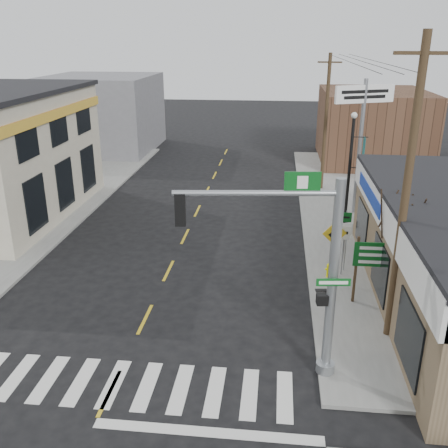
# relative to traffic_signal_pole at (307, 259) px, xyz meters

# --- Properties ---
(ground) EXTENTS (140.00, 140.00, 0.00)m
(ground) POSITION_rel_traffic_signal_pole_xyz_m (-5.47, -1.50, -3.81)
(ground) COLOR black
(ground) RESTS_ON ground
(sidewalk_right) EXTENTS (6.00, 38.00, 0.13)m
(sidewalk_right) POSITION_rel_traffic_signal_pole_xyz_m (3.53, 11.50, -3.74)
(sidewalk_right) COLOR slate
(sidewalk_right) RESTS_ON ground
(sidewalk_left) EXTENTS (6.00, 38.00, 0.13)m
(sidewalk_left) POSITION_rel_traffic_signal_pole_xyz_m (-14.47, 11.50, -3.74)
(sidewalk_left) COLOR slate
(sidewalk_left) RESTS_ON ground
(center_line) EXTENTS (0.12, 56.00, 0.01)m
(center_line) POSITION_rel_traffic_signal_pole_xyz_m (-5.47, 6.50, -3.80)
(center_line) COLOR gold
(center_line) RESTS_ON ground
(crosswalk) EXTENTS (11.00, 2.20, 0.01)m
(crosswalk) POSITION_rel_traffic_signal_pole_xyz_m (-5.47, -1.10, -3.80)
(crosswalk) COLOR silver
(crosswalk) RESTS_ON ground
(bldg_distant_right) EXTENTS (8.00, 10.00, 5.60)m
(bldg_distant_right) POSITION_rel_traffic_signal_pole_xyz_m (6.53, 28.50, -1.01)
(bldg_distant_right) COLOR brown
(bldg_distant_right) RESTS_ON ground
(bldg_distant_left) EXTENTS (9.00, 10.00, 6.40)m
(bldg_distant_left) POSITION_rel_traffic_signal_pole_xyz_m (-16.47, 30.50, -0.61)
(bldg_distant_left) COLOR slate
(bldg_distant_left) RESTS_ON ground
(traffic_signal_pole) EXTENTS (4.88, 0.38, 6.18)m
(traffic_signal_pole) POSITION_rel_traffic_signal_pole_xyz_m (0.00, 0.00, 0.00)
(traffic_signal_pole) COLOR gray
(traffic_signal_pole) RESTS_ON sidewalk_right
(guide_sign) EXTENTS (1.51, 0.13, 2.65)m
(guide_sign) POSITION_rel_traffic_signal_pole_xyz_m (2.73, 4.38, -1.96)
(guide_sign) COLOR #43321F
(guide_sign) RESTS_ON sidewalk_right
(fire_hydrant) EXTENTS (0.19, 0.19, 0.61)m
(fire_hydrant) POSITION_rel_traffic_signal_pole_xyz_m (1.37, 6.38, -3.35)
(fire_hydrant) COLOR #DEDB00
(fire_hydrant) RESTS_ON sidewalk_right
(ped_crossing_sign) EXTENTS (1.00, 0.07, 2.58)m
(ped_crossing_sign) POSITION_rel_traffic_signal_pole_xyz_m (1.45, 6.11, -1.90)
(ped_crossing_sign) COLOR gray
(ped_crossing_sign) RESTS_ON sidewalk_right
(lamp_post) EXTENTS (0.77, 0.61, 5.97)m
(lamp_post) POSITION_rel_traffic_signal_pole_xyz_m (2.80, 12.46, -0.22)
(lamp_post) COLOR black
(lamp_post) RESTS_ON sidewalk_right
(dance_center_sign) EXTENTS (3.47, 0.22, 7.38)m
(dance_center_sign) POSITION_rel_traffic_signal_pole_xyz_m (3.53, 14.89, 1.82)
(dance_center_sign) COLOR gray
(dance_center_sign) RESTS_ON sidewalk_right
(bare_tree) EXTENTS (2.52, 2.52, 5.04)m
(bare_tree) POSITION_rel_traffic_signal_pole_xyz_m (3.53, 4.49, 0.28)
(bare_tree) COLOR black
(bare_tree) RESTS_ON sidewalk_right
(shrub_front) EXTENTS (1.35, 1.35, 1.02)m
(shrub_front) POSITION_rel_traffic_signal_pole_xyz_m (4.23, 0.15, -3.17)
(shrub_front) COLOR #1D3A16
(shrub_front) RESTS_ON sidewalk_right
(shrub_back) EXTENTS (1.17, 1.17, 0.88)m
(shrub_back) POSITION_rel_traffic_signal_pole_xyz_m (5.53, 4.50, -3.24)
(shrub_back) COLOR black
(shrub_back) RESTS_ON sidewalk_right
(utility_pole_near) EXTENTS (1.68, 0.25, 9.64)m
(utility_pole_near) POSITION_rel_traffic_signal_pole_xyz_m (3.00, 2.29, 1.27)
(utility_pole_near) COLOR #4C3B26
(utility_pole_near) RESTS_ON sidewalk_right
(utility_pole_far) EXTENTS (1.48, 0.22, 8.52)m
(utility_pole_far) POSITION_rel_traffic_signal_pole_xyz_m (2.03, 19.60, 0.69)
(utility_pole_far) COLOR #423622
(utility_pole_far) RESTS_ON sidewalk_right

